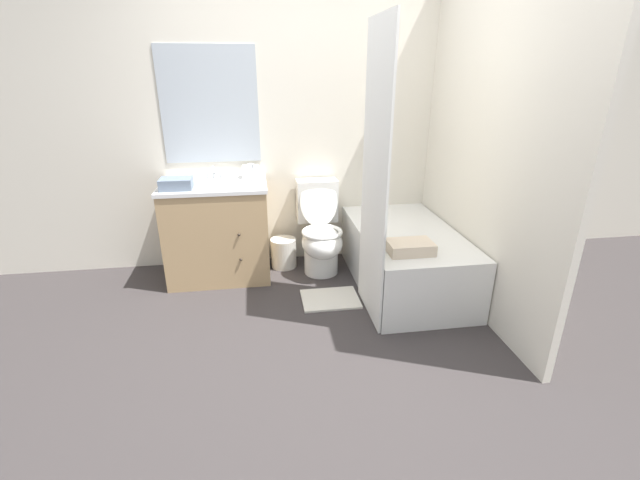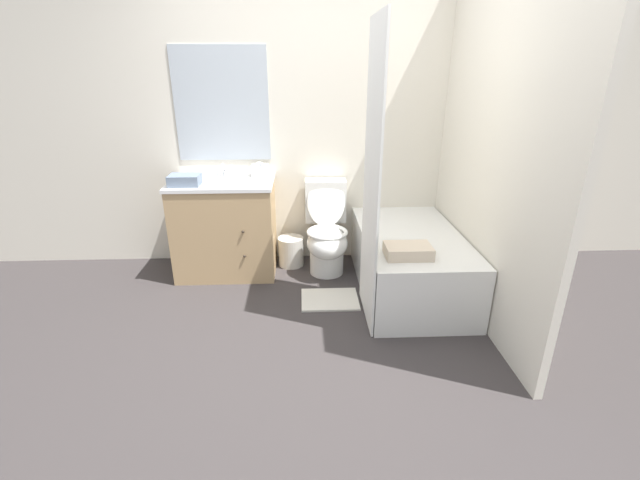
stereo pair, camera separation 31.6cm
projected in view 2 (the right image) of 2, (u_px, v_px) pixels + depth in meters
The scene contains 14 objects.
ground_plane at pixel (317, 350), 2.77m from camera, with size 14.00×14.00×0.00m, color #383333.
wall_back at pixel (309, 123), 3.72m from camera, with size 8.00×0.06×2.50m.
wall_right at pixel (480, 135), 3.05m from camera, with size 0.05×2.50×2.50m.
vanity_cabinet at pixel (226, 226), 3.71m from camera, with size 0.85×0.60×0.83m.
sink_faucet at pixel (225, 172), 3.71m from camera, with size 0.14×0.12×0.12m.
toilet at pixel (327, 233), 3.74m from camera, with size 0.36×0.62×0.81m.
bathtub at pixel (409, 261), 3.46m from camera, with size 0.77×1.39×0.48m.
shower_curtain at pixel (372, 182), 2.80m from camera, with size 0.02×0.60×1.99m.
wastebasket at pixel (291, 251), 3.92m from camera, with size 0.23×0.23×0.27m.
tissue_box at pixel (260, 170), 3.71m from camera, with size 0.14×0.14×0.12m.
soap_dispenser at pixel (262, 172), 3.57m from camera, with size 0.05×0.05×0.14m.
hand_towel_folded at pixel (185, 180), 3.40m from camera, with size 0.24×0.18×0.09m.
bath_towel_folded at pixel (408, 251), 2.95m from camera, with size 0.32×0.21×0.08m.
bath_mat at pixel (330, 299), 3.36m from camera, with size 0.44×0.34×0.02m.
Camera 2 is at (-0.08, -2.30, 1.69)m, focal length 24.00 mm.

